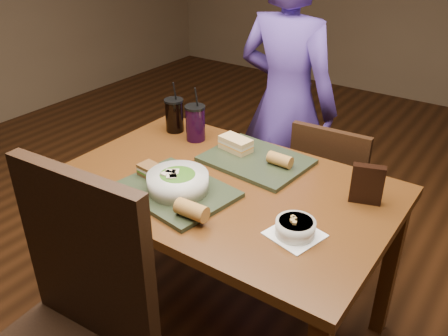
{
  "coord_description": "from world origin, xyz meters",
  "views": [
    {
      "loc": [
        0.92,
        -1.31,
        1.7
      ],
      "look_at": [
        0.0,
        0.0,
        0.82
      ],
      "focal_mm": 38.0,
      "sensor_mm": 36.0,
      "label": 1
    }
  ],
  "objects_px": {
    "diner": "(286,105)",
    "sandwich_far": "(236,144)",
    "dining_table": "(224,203)",
    "chair_near": "(65,334)",
    "chip_bag": "(367,184)",
    "soup_bowl": "(295,228)",
    "tray_far": "(256,160)",
    "cup_cola": "(174,115)",
    "baguette_far": "(280,160)",
    "baguette_near": "(192,210)",
    "tray_near": "(176,191)",
    "salad_bowl": "(178,181)",
    "sandwich_near": "(151,170)",
    "cup_berry": "(195,123)",
    "chair_far": "(331,193)"
  },
  "relations": [
    {
      "from": "salad_bowl",
      "to": "tray_near",
      "type": "bearing_deg",
      "value": -177.22
    },
    {
      "from": "diner",
      "to": "baguette_near",
      "type": "xyz_separation_m",
      "value": [
        0.22,
        -1.08,
        0.01
      ]
    },
    {
      "from": "dining_table",
      "to": "tray_far",
      "type": "xyz_separation_m",
      "value": [
        0.01,
        0.23,
        0.1
      ]
    },
    {
      "from": "baguette_near",
      "to": "cup_cola",
      "type": "bearing_deg",
      "value": 134.43
    },
    {
      "from": "diner",
      "to": "sandwich_far",
      "type": "relative_size",
      "value": 10.19
    },
    {
      "from": "tray_far",
      "to": "cup_cola",
      "type": "xyz_separation_m",
      "value": [
        -0.49,
        0.05,
        0.07
      ]
    },
    {
      "from": "dining_table",
      "to": "baguette_near",
      "type": "xyz_separation_m",
      "value": [
        0.06,
        -0.27,
        0.14
      ]
    },
    {
      "from": "cup_cola",
      "to": "baguette_near",
      "type": "bearing_deg",
      "value": -45.57
    },
    {
      "from": "diner",
      "to": "soup_bowl",
      "type": "distance_m",
      "value": 1.1
    },
    {
      "from": "baguette_far",
      "to": "tray_near",
      "type": "bearing_deg",
      "value": -120.61
    },
    {
      "from": "chair_near",
      "to": "sandwich_near",
      "type": "relative_size",
      "value": 10.63
    },
    {
      "from": "chair_far",
      "to": "cup_cola",
      "type": "distance_m",
      "value": 0.86
    },
    {
      "from": "chair_near",
      "to": "cup_cola",
      "type": "bearing_deg",
      "value": 113.72
    },
    {
      "from": "salad_bowl",
      "to": "baguette_far",
      "type": "bearing_deg",
      "value": 60.78
    },
    {
      "from": "sandwich_near",
      "to": "cup_cola",
      "type": "distance_m",
      "value": 0.48
    },
    {
      "from": "dining_table",
      "to": "chair_near",
      "type": "xyz_separation_m",
      "value": [
        -0.02,
        -0.78,
        -0.05
      ]
    },
    {
      "from": "dining_table",
      "to": "chair_far",
      "type": "xyz_separation_m",
      "value": [
        0.21,
        0.62,
        -0.19
      ]
    },
    {
      "from": "soup_bowl",
      "to": "baguette_far",
      "type": "height_order",
      "value": "baguette_far"
    },
    {
      "from": "diner",
      "to": "chip_bag",
      "type": "height_order",
      "value": "diner"
    },
    {
      "from": "sandwich_near",
      "to": "sandwich_far",
      "type": "xyz_separation_m",
      "value": [
        0.15,
        0.38,
        0.01
      ]
    },
    {
      "from": "tray_near",
      "to": "baguette_near",
      "type": "xyz_separation_m",
      "value": [
        0.17,
        -0.11,
        0.04
      ]
    },
    {
      "from": "salad_bowl",
      "to": "sandwich_near",
      "type": "xyz_separation_m",
      "value": [
        -0.16,
        0.02,
        -0.02
      ]
    },
    {
      "from": "dining_table",
      "to": "soup_bowl",
      "type": "height_order",
      "value": "soup_bowl"
    },
    {
      "from": "chair_near",
      "to": "diner",
      "type": "distance_m",
      "value": 1.6
    },
    {
      "from": "sandwich_near",
      "to": "sandwich_far",
      "type": "distance_m",
      "value": 0.41
    },
    {
      "from": "chair_near",
      "to": "diner",
      "type": "height_order",
      "value": "diner"
    },
    {
      "from": "tray_near",
      "to": "salad_bowl",
      "type": "bearing_deg",
      "value": 2.78
    },
    {
      "from": "chair_near",
      "to": "baguette_far",
      "type": "xyz_separation_m",
      "value": [
        0.14,
        1.01,
        0.18
      ]
    },
    {
      "from": "baguette_near",
      "to": "baguette_far",
      "type": "relative_size",
      "value": 1.13
    },
    {
      "from": "salad_bowl",
      "to": "cup_berry",
      "type": "height_order",
      "value": "cup_berry"
    },
    {
      "from": "tray_near",
      "to": "tray_far",
      "type": "xyz_separation_m",
      "value": [
        0.12,
        0.39,
        0.0
      ]
    },
    {
      "from": "chair_near",
      "to": "chip_bag",
      "type": "height_order",
      "value": "chair_near"
    },
    {
      "from": "chair_near",
      "to": "tray_near",
      "type": "xyz_separation_m",
      "value": [
        -0.09,
        0.62,
        0.15
      ]
    },
    {
      "from": "tray_far",
      "to": "baguette_far",
      "type": "height_order",
      "value": "baguette_far"
    },
    {
      "from": "tray_far",
      "to": "cup_cola",
      "type": "distance_m",
      "value": 0.5
    },
    {
      "from": "chair_near",
      "to": "chip_bag",
      "type": "bearing_deg",
      "value": 61.74
    },
    {
      "from": "tray_far",
      "to": "soup_bowl",
      "type": "distance_m",
      "value": 0.52
    },
    {
      "from": "cup_berry",
      "to": "baguette_near",
      "type": "bearing_deg",
      "value": -53.21
    },
    {
      "from": "diner",
      "to": "cup_berry",
      "type": "xyz_separation_m",
      "value": [
        -0.18,
        -0.55,
        0.05
      ]
    },
    {
      "from": "sandwich_far",
      "to": "baguette_far",
      "type": "relative_size",
      "value": 1.5
    },
    {
      "from": "baguette_far",
      "to": "baguette_near",
      "type": "bearing_deg",
      "value": -97.25
    },
    {
      "from": "tray_far",
      "to": "salad_bowl",
      "type": "distance_m",
      "value": 0.4
    },
    {
      "from": "tray_near",
      "to": "cup_cola",
      "type": "height_order",
      "value": "cup_cola"
    },
    {
      "from": "dining_table",
      "to": "chair_near",
      "type": "height_order",
      "value": "chair_near"
    },
    {
      "from": "chair_near",
      "to": "soup_bowl",
      "type": "height_order",
      "value": "chair_near"
    },
    {
      "from": "chair_near",
      "to": "cup_berry",
      "type": "relative_size",
      "value": 4.28
    },
    {
      "from": "sandwich_near",
      "to": "baguette_far",
      "type": "height_order",
      "value": "baguette_far"
    },
    {
      "from": "dining_table",
      "to": "sandwich_far",
      "type": "distance_m",
      "value": 0.3
    },
    {
      "from": "tray_near",
      "to": "baguette_near",
      "type": "distance_m",
      "value": 0.2
    },
    {
      "from": "chair_near",
      "to": "chip_bag",
      "type": "distance_m",
      "value": 1.12
    }
  ]
}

